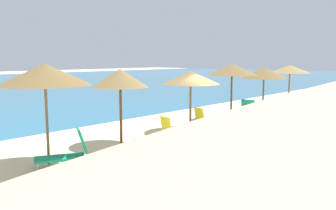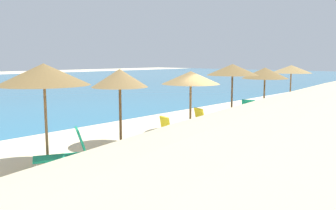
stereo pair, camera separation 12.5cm
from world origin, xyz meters
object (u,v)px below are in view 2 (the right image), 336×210
object	(u,v)px
lounge_chair_3	(66,152)
cooler_box	(258,106)
beach_umbrella_4	(233,70)
beach_umbrella_5	(265,73)
beach_umbrella_1	(44,74)
lounge_chair_0	(247,113)
beach_umbrella_6	(291,69)
lounge_chair_4	(192,124)
lounge_chair_2	(156,135)
beach_umbrella_3	(191,78)
beach_umbrella_2	(120,78)

from	to	relation	value
lounge_chair_3	cooler_box	size ratio (longest dim) A/B	3.46
beach_umbrella_4	beach_umbrella_5	distance (m)	3.31
beach_umbrella_1	beach_umbrella_4	size ratio (longest dim) A/B	1.05
beach_umbrella_4	beach_umbrella_1	bearing A→B (deg)	-179.57
lounge_chair_0	lounge_chair_3	xyz separation A→B (m)	(-9.86, 0.29, -0.02)
beach_umbrella_6	lounge_chair_4	distance (m)	11.31
beach_umbrella_4	lounge_chair_2	xyz separation A→B (m)	(-6.96, -1.27, -2.08)
beach_umbrella_4	lounge_chair_3	world-z (taller)	beach_umbrella_4
beach_umbrella_3	lounge_chair_2	distance (m)	3.85
beach_umbrella_6	lounge_chair_0	xyz separation A→B (m)	(-7.16, -0.83, -1.99)
beach_umbrella_3	beach_umbrella_5	bearing A→B (deg)	0.66
beach_umbrella_1	lounge_chair_2	distance (m)	4.25
beach_umbrella_4	beach_umbrella_3	bearing A→B (deg)	-176.46
beach_umbrella_4	cooler_box	world-z (taller)	beach_umbrella_4
beach_umbrella_1	beach_umbrella_5	xyz separation A→B (m)	(13.71, -0.07, -0.37)
beach_umbrella_1	lounge_chair_0	xyz separation A→B (m)	(10.07, -0.98, -2.21)
lounge_chair_0	lounge_chair_2	size ratio (longest dim) A/B	1.19
beach_umbrella_3	lounge_chair_4	world-z (taller)	beach_umbrella_3
lounge_chair_2	lounge_chair_4	xyz separation A→B (m)	(2.67, 0.51, -0.02)
beach_umbrella_3	beach_umbrella_2	bearing A→B (deg)	171.67
beach_umbrella_1	beach_umbrella_6	world-z (taller)	beach_umbrella_1
beach_umbrella_5	cooler_box	world-z (taller)	beach_umbrella_5
beach_umbrella_1	lounge_chair_3	distance (m)	2.35
lounge_chair_2	lounge_chair_3	bearing A→B (deg)	98.41
beach_umbrella_5	lounge_chair_3	bearing A→B (deg)	-177.34
beach_umbrella_1	beach_umbrella_6	distance (m)	17.23
beach_umbrella_2	lounge_chair_0	bearing A→B (deg)	-11.01
lounge_chair_4	beach_umbrella_1	bearing A→B (deg)	101.71
beach_umbrella_4	lounge_chair_0	xyz separation A→B (m)	(-0.34, -1.06, -2.10)
beach_umbrella_5	lounge_chair_4	bearing A→B (deg)	-175.43
beach_umbrella_2	beach_umbrella_5	bearing A→B (deg)	-2.35
beach_umbrella_3	beach_umbrella_4	world-z (taller)	beach_umbrella_4
beach_umbrella_3	beach_umbrella_5	xyz separation A→B (m)	(7.04, 0.08, -0.01)
beach_umbrella_6	cooler_box	xyz separation A→B (m)	(-2.22, 1.13, -2.27)
beach_umbrella_4	lounge_chair_4	world-z (taller)	beach_umbrella_4
beach_umbrella_2	lounge_chair_3	world-z (taller)	beach_umbrella_2
beach_umbrella_6	cooler_box	bearing A→B (deg)	152.96
lounge_chair_2	lounge_chair_4	world-z (taller)	lounge_chair_2
beach_umbrella_1	beach_umbrella_5	size ratio (longest dim) A/B	1.12
beach_umbrella_3	beach_umbrella_6	world-z (taller)	beach_umbrella_6
beach_umbrella_3	lounge_chair_2	xyz separation A→B (m)	(-3.23, -1.04, -1.83)
beach_umbrella_4	beach_umbrella_6	size ratio (longest dim) A/B	1.05
lounge_chair_4	cooler_box	world-z (taller)	lounge_chair_4
beach_umbrella_2	beach_umbrella_4	distance (m)	7.26
beach_umbrella_5	beach_umbrella_6	xyz separation A→B (m)	(3.52, -0.08, 0.15)
beach_umbrella_3	lounge_chair_3	distance (m)	6.75
lounge_chair_4	beach_umbrella_4	bearing A→B (deg)	-61.97
lounge_chair_0	lounge_chair_4	xyz separation A→B (m)	(-3.96, 0.31, -0.00)
beach_umbrella_1	beach_umbrella_3	xyz separation A→B (m)	(6.67, -0.15, -0.36)
beach_umbrella_3	lounge_chair_4	xyz separation A→B (m)	(-0.56, -0.53, -1.85)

